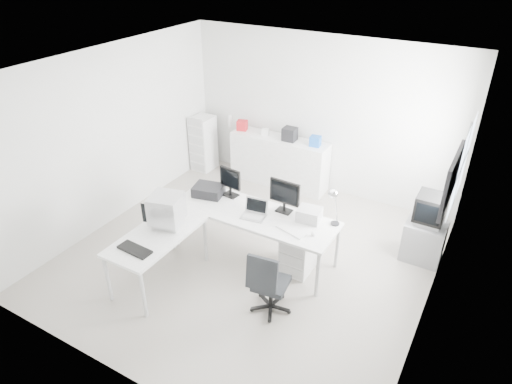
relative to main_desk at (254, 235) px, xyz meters
The scene contains 30 objects.
floor 0.38m from the main_desk, 137.66° to the right, with size 5.00×5.00×0.01m, color beige.
ceiling 2.43m from the main_desk, 137.66° to the right, with size 5.00×5.00×0.01m, color white.
back_wall 2.66m from the main_desk, 91.25° to the left, with size 5.00×0.02×2.80m, color silver.
left_wall 2.75m from the main_desk, behind, with size 0.02×5.00×2.80m, color silver.
right_wall 2.65m from the main_desk, ahead, with size 0.02×5.00×2.80m, color silver.
window 2.95m from the main_desk, 25.38° to the left, with size 0.02×1.20×1.10m, color white, non-canonical shape.
wall_picture 2.86m from the main_desk, ahead, with size 0.04×0.90×0.60m, color black, non-canonical shape.
main_desk is the anchor object (origin of this frame).
side_desk 1.39m from the main_desk, 127.69° to the right, with size 0.70×1.40×0.75m, color white, non-canonical shape.
drawer_pedestal 0.71m from the main_desk, ahead, with size 0.40×0.50×0.60m, color white.
inkjet_printer 0.97m from the main_desk, behind, with size 0.43×0.33×0.15m, color black.
lcd_monitor_small 0.85m from the main_desk, 155.56° to the left, with size 0.36×0.21×0.46m, color black, non-canonical shape.
lcd_monitor_large 0.75m from the main_desk, 35.54° to the left, with size 0.46×0.18×0.47m, color black, non-canonical shape.
laptop 0.51m from the main_desk, 63.43° to the right, with size 0.36×0.38×0.24m, color #B7B7BA, non-canonical shape.
white_keyboard 0.77m from the main_desk, 12.99° to the right, with size 0.43×0.13×0.02m, color white.
white_mouse 1.04m from the main_desk, ahead, with size 0.06×0.06×0.06m, color white.
laser_printer 0.91m from the main_desk, 16.35° to the left, with size 0.31×0.27×0.18m, color #B3B3B3.
desk_lamp 1.28m from the main_desk, 15.26° to the left, with size 0.14×0.14×0.43m, color silver, non-canonical shape.
crt_monitor 1.35m from the main_desk, 135.00° to the right, with size 0.41×0.41×0.47m, color #B7B7BA, non-canonical shape.
black_keyboard 1.77m from the main_desk, 119.54° to the right, with size 0.46×0.18×0.03m, color black.
office_chair 1.13m from the main_desk, 49.06° to the right, with size 0.53×0.53×0.92m, color #282A2D, non-canonical shape.
tv_cabinet 2.46m from the main_desk, 28.42° to the left, with size 0.56×0.45×0.61m, color gray.
crt_tv 2.51m from the main_desk, 28.42° to the left, with size 0.50×0.48×0.45m, color black, non-canonical shape.
sideboard 2.31m from the main_desk, 108.32° to the left, with size 1.87×0.47×0.93m, color white.
clutter_box_a 2.75m from the main_desk, 124.85° to the left, with size 0.18×0.16×0.18m, color red.
clutter_box_b 2.50m from the main_desk, 115.08° to the left, with size 0.12×0.10×0.12m, color white.
clutter_box_c 2.35m from the main_desk, 103.49° to the left, with size 0.24×0.22×0.24m, color black.
clutter_box_d 2.29m from the main_desk, 90.67° to the left, with size 0.18×0.16×0.18m, color blue.
clutter_bottle 2.96m from the main_desk, 129.29° to the left, with size 0.07×0.07×0.22m, color white.
filing_cabinet 3.09m from the main_desk, 139.15° to the left, with size 0.38×0.46×1.09m, color white.
Camera 1 is at (2.79, -4.67, 4.21)m, focal length 32.00 mm.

